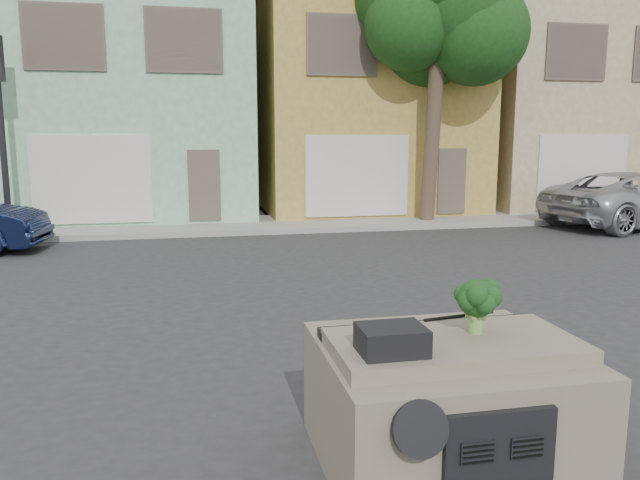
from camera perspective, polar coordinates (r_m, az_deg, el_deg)
name	(u,v)px	position (r m, az deg, el deg)	size (l,w,h in m)	color
ground_plane	(350,344)	(8.20, 2.80, -9.50)	(120.00, 120.00, 0.00)	#303033
sidewalk	(259,224)	(18.28, -5.59, 1.43)	(40.00, 3.00, 0.15)	gray
townhouse_mint	(139,101)	(22.06, -16.25, 12.14)	(7.20, 8.20, 7.55)	#91CBA2
townhouse_tan	(356,103)	(22.81, 3.35, 12.41)	(7.20, 8.20, 7.55)	#B49543
townhouse_beige	(546,105)	(25.81, 19.97, 11.54)	(7.20, 8.20, 7.55)	tan
silver_pickup	(634,226)	(20.57, 26.79, 1.14)	(2.64, 5.73, 1.59)	#B5B6BC
traffic_signal	(1,139)	(17.57, -27.13, 8.18)	(0.40, 0.40, 5.10)	black
tree_near	(434,78)	(18.71, 10.35, 14.33)	(4.40, 4.00, 8.50)	#184014
car_dashboard	(444,399)	(5.35, 11.29, -14.03)	(2.00, 1.80, 1.12)	#766E5B
instrument_hump	(392,340)	(4.61, 6.58, -9.04)	(0.48, 0.38, 0.20)	black
wiper_arm	(459,316)	(5.59, 12.60, -6.80)	(0.70, 0.03, 0.02)	black
broccoli	(477,306)	(5.14, 14.12, -5.86)	(0.37, 0.37, 0.45)	#123412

